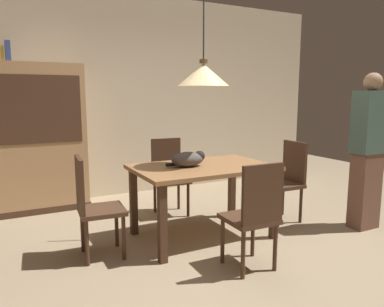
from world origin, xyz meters
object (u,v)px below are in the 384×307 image
chair_near_front (255,212)px  chair_right_side (287,177)px  cat_sleeping (188,159)px  book_blue_wide (8,52)px  pendant_lamp (203,75)px  chair_left_side (93,203)px  hutch_bookcase (40,141)px  chair_far_back (169,173)px  person_standing (368,151)px  dining_table (203,175)px  book_yellow_short (2,54)px

chair_near_front → chair_right_side: size_ratio=1.00×
chair_right_side → cat_sleeping: size_ratio=2.38×
book_blue_wide → pendant_lamp: bearing=-46.3°
chair_left_side → cat_sleeping: 1.03m
chair_near_front → hutch_bookcase: bearing=117.8°
chair_left_side → book_blue_wide: bearing=107.3°
chair_far_back → person_standing: size_ratio=0.55×
pendant_lamp → hutch_bookcase: pendant_lamp is taller
pendant_lamp → hutch_bookcase: 2.36m
chair_near_front → chair_left_side: bearing=141.8°
dining_table → chair_far_back: bearing=89.6°
chair_left_side → cat_sleeping: (0.98, 0.03, 0.32)m
hutch_bookcase → book_yellow_short: book_yellow_short is taller
book_yellow_short → chair_near_front: bearing=-56.6°
chair_far_back → hutch_bookcase: hutch_bookcase is taller
hutch_bookcase → person_standing: 3.89m
chair_left_side → person_standing: bearing=-12.2°
cat_sleeping → person_standing: person_standing is taller
chair_near_front → book_blue_wide: size_ratio=3.88×
chair_near_front → hutch_bookcase: hutch_bookcase is taller
chair_left_side → chair_near_front: 1.43m
chair_left_side → hutch_bookcase: size_ratio=0.50×
chair_far_back → book_yellow_short: bearing=153.4°
chair_left_side → pendant_lamp: size_ratio=0.72×
chair_far_back → book_yellow_short: (-1.74, 0.87, 1.43)m
chair_near_front → book_blue_wide: 3.44m
book_blue_wide → chair_right_side: bearing=-32.0°
chair_left_side → chair_near_front: size_ratio=1.00×
pendant_lamp → hutch_bookcase: size_ratio=0.70×
chair_far_back → book_yellow_short: 2.41m
dining_table → hutch_bookcase: 2.24m
book_blue_wide → chair_near_front: bearing=-57.6°
chair_near_front → chair_right_side: 1.43m
dining_table → chair_near_front: bearing=-90.1°
pendant_lamp → person_standing: pendant_lamp is taller
chair_far_back → book_blue_wide: (-1.67, 0.87, 1.46)m
dining_table → book_blue_wide: size_ratio=5.83×
chair_near_front → pendant_lamp: pendant_lamp is taller
cat_sleeping → chair_left_side: bearing=-178.4°
dining_table → person_standing: bearing=-19.5°
chair_left_side → chair_far_back: (1.13, 0.87, 0.00)m
dining_table → chair_far_back: chair_far_back is taller
chair_right_side → cat_sleeping: (-1.28, 0.04, 0.32)m
dining_table → person_standing: person_standing is taller
pendant_lamp → book_blue_wide: pendant_lamp is taller
chair_left_side → book_yellow_short: book_yellow_short is taller
hutch_bookcase → chair_left_side: bearing=-81.6°
chair_far_back → book_yellow_short: book_yellow_short is taller
dining_table → cat_sleeping: bearing=167.1°
book_yellow_short → book_blue_wide: 0.07m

